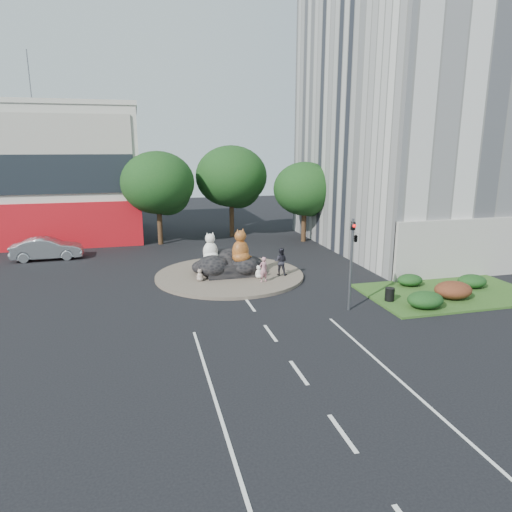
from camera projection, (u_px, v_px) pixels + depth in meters
The scene contains 23 objects.
ground at pixel (270, 333), 21.63m from camera, with size 120.00×120.00×0.00m, color black.
roundabout_island at pixel (230, 275), 31.02m from camera, with size 10.00×10.00×0.20m, color brown.
rock_plinth at pixel (229, 267), 30.89m from camera, with size 3.20×2.60×0.90m, color black, non-canonical shape.
shophouse_block at pixel (0, 174), 42.12m from camera, with size 25.20×12.30×17.40m.
office_tower at pixel (452, 36), 37.43m from camera, with size 20.00×20.00×35.00m, color silver.
grass_verge at pixel (448, 293), 27.34m from camera, with size 10.00×6.00×0.12m, color #2A4717.
tree_left at pixel (159, 186), 40.23m from camera, with size 6.46×6.46×8.27m.
tree_mid at pixel (232, 179), 43.73m from camera, with size 6.84×6.84×8.76m.
tree_right at pixel (305, 191), 41.63m from camera, with size 5.70×5.70×7.30m.
hedge_near_green at pixel (425, 300), 24.61m from camera, with size 2.00×1.60×0.90m, color #113715.
hedge_red at pixel (453, 290), 26.15m from camera, with size 2.20×1.76×0.99m, color #441D12.
hedge_mid_green at pixel (472, 281), 28.18m from camera, with size 1.80×1.44×0.81m, color #113715.
hedge_back_green at pixel (410, 280), 28.57m from camera, with size 1.60×1.28×0.72m, color #113715.
traffic_light at pixel (354, 245), 23.89m from camera, with size 0.44×1.24×5.00m.
street_lamp at pixel (418, 208), 31.19m from camera, with size 2.34×0.22×8.06m.
cat_white at pixel (210, 247), 30.67m from camera, with size 1.17×1.01×1.95m, color white, non-canonical shape.
cat_tabby at pixel (240, 246), 30.17m from camera, with size 1.37×1.19×2.28m, color #BC6027, non-canonical shape.
kitten_calico at pixel (200, 275), 29.28m from camera, with size 0.49×0.43×0.82m, color silver, non-canonical shape.
kitten_white at pixel (259, 271), 29.95m from camera, with size 0.53×0.46×0.88m, color white, non-canonical shape.
pedestrian_pink at pixel (263, 269), 29.02m from camera, with size 0.59×0.39×1.62m, color #BF7B87.
pedestrian_dark at pixel (281, 261), 30.53m from camera, with size 0.90×0.70×1.86m, color black.
parked_car at pixel (47, 249), 35.59m from camera, with size 1.82×5.22×1.72m, color #A8ACB0.
litter_bin at pixel (390, 294), 25.76m from camera, with size 0.53×0.53×0.74m, color black.
Camera 1 is at (-5.67, -19.37, 8.63)m, focal length 32.00 mm.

